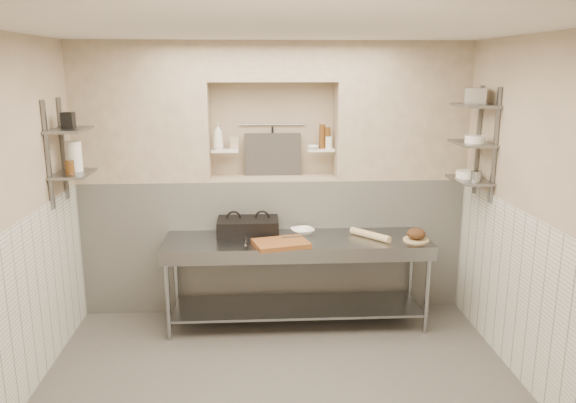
{
  "coord_description": "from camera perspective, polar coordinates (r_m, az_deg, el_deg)",
  "views": [
    {
      "loc": [
        -0.18,
        -4.06,
        2.54
      ],
      "look_at": [
        0.11,
        0.9,
        1.35
      ],
      "focal_mm": 35.0,
      "sensor_mm": 36.0,
      "label": 1
    }
  ],
  "objects": [
    {
      "name": "wall_shelf_right_lower",
      "position": [
        5.6,
        17.93,
        2.09
      ],
      "size": [
        0.3,
        0.5,
        0.02
      ],
      "primitive_type": "cube",
      "color": "slate",
      "rests_on": "wall_right"
    },
    {
      "name": "bread_board",
      "position": [
        5.61,
        12.86,
        -3.81
      ],
      "size": [
        0.25,
        0.25,
        0.01
      ],
      "primitive_type": "cylinder",
      "color": "tan",
      "rests_on": "prep_table"
    },
    {
      "name": "knife_blade",
      "position": [
        5.43,
        0.65,
        -3.6
      ],
      "size": [
        0.26,
        0.08,
        0.01
      ],
      "primitive_type": "cube",
      "rotation": [
        0.0,
        0.0,
        0.18
      ],
      "color": "gray",
      "rests_on": "cutting_board"
    },
    {
      "name": "wall_shelf_left_upper",
      "position": [
        5.4,
        -21.34,
        6.81
      ],
      "size": [
        0.3,
        0.5,
        0.03
      ],
      "primitive_type": "cube",
      "color": "slate",
      "rests_on": "wall_left"
    },
    {
      "name": "backwall_header",
      "position": [
        5.82,
        -1.58,
        14.04
      ],
      "size": [
        1.3,
        0.4,
        0.4
      ],
      "primitive_type": "cube",
      "color": "#BEAC8C",
      "rests_on": "backwall_lower"
    },
    {
      "name": "condiment_a",
      "position": [
        5.9,
        4.03,
        6.46
      ],
      "size": [
        0.06,
        0.06,
        0.22
      ],
      "primitive_type": "cylinder",
      "color": "#553113",
      "rests_on": "alcove_shelf_right"
    },
    {
      "name": "ceiling",
      "position": [
        4.08,
        -0.8,
        17.82
      ],
      "size": [
        4.0,
        3.9,
        0.1
      ],
      "primitive_type": "cube",
      "color": "silver",
      "rests_on": "ground"
    },
    {
      "name": "rolling_pin",
      "position": [
        5.59,
        8.34,
        -3.37
      ],
      "size": [
        0.36,
        0.39,
        0.07
      ],
      "primitive_type": "cylinder",
      "rotation": [
        1.57,
        0.0,
        0.72
      ],
      "color": "tan",
      "rests_on": "prep_table"
    },
    {
      "name": "splash_panel",
      "position": [
        5.98,
        -1.55,
        4.8
      ],
      "size": [
        0.6,
        0.08,
        0.45
      ],
      "primitive_type": "cube",
      "rotation": [
        -0.14,
        0.0,
        0.0
      ],
      "color": "#383330",
      "rests_on": "alcove_sill"
    },
    {
      "name": "bowl_right_mid",
      "position": [
        5.48,
        18.46,
        6.02
      ],
      "size": [
        0.18,
        0.18,
        0.07
      ],
      "primitive_type": "cylinder",
      "color": "white",
      "rests_on": "wall_shelf_right_mid"
    },
    {
      "name": "shelf_rail_right_a",
      "position": [
        5.78,
        18.73,
        5.89
      ],
      "size": [
        0.03,
        0.03,
        1.05
      ],
      "primitive_type": "cube",
      "color": "slate",
      "rests_on": "wall_right"
    },
    {
      "name": "wall_shelf_right_upper",
      "position": [
        5.51,
        18.46,
        9.24
      ],
      "size": [
        0.3,
        0.5,
        0.03
      ],
      "primitive_type": "cube",
      "color": "slate",
      "rests_on": "wall_right"
    },
    {
      "name": "wall_shelf_left_lower",
      "position": [
        5.46,
        -20.98,
        2.64
      ],
      "size": [
        0.3,
        0.5,
        0.02
      ],
      "primitive_type": "cube",
      "color": "slate",
      "rests_on": "wall_left"
    },
    {
      "name": "alcove_shelf_left",
      "position": [
        5.88,
        -6.42,
        5.16
      ],
      "size": [
        0.28,
        0.16,
        0.02
      ],
      "primitive_type": "cube",
      "color": "white",
      "rests_on": "backwall_lower"
    },
    {
      "name": "shelf_rail_left_b",
      "position": [
        5.28,
        -23.2,
        4.32
      ],
      "size": [
        0.03,
        0.03,
        0.95
      ],
      "primitive_type": "cube",
      "color": "slate",
      "rests_on": "wall_left"
    },
    {
      "name": "wainscot_right",
      "position": [
        4.96,
        23.26,
        -9.46
      ],
      "size": [
        0.02,
        3.9,
        1.4
      ],
      "primitive_type": "cube",
      "color": "silver",
      "rests_on": "floor"
    },
    {
      "name": "wall_right",
      "position": [
        4.77,
        24.68,
        -1.61
      ],
      "size": [
        0.1,
        3.9,
        2.8
      ],
      "primitive_type": "cube",
      "color": "#BEAC8C",
      "rests_on": "ground"
    },
    {
      "name": "condiment_c",
      "position": [
        5.9,
        4.16,
        5.99
      ],
      "size": [
        0.08,
        0.08,
        0.13
      ],
      "primitive_type": "cylinder",
      "color": "white",
      "rests_on": "alcove_shelf_right"
    },
    {
      "name": "wall_back",
      "position": [
        6.17,
        -1.58,
        2.81
      ],
      "size": [
        4.0,
        0.1,
        2.8
      ],
      "primitive_type": "cube",
      "color": "#BEAC8C",
      "rests_on": "ground"
    },
    {
      "name": "tongs",
      "position": [
        5.28,
        -4.29,
        -4.03
      ],
      "size": [
        0.03,
        0.26,
        0.02
      ],
      "primitive_type": "cylinder",
      "rotation": [
        1.57,
        0.0,
        -0.02
      ],
      "color": "gray",
      "rests_on": "cutting_board"
    },
    {
      "name": "wall_shelf_right_mid",
      "position": [
        5.54,
        18.19,
        5.64
      ],
      "size": [
        0.3,
        0.5,
        0.02
      ],
      "primitive_type": "cube",
      "color": "slate",
      "rests_on": "wall_right"
    },
    {
      "name": "box_left_upper",
      "position": [
        5.39,
        -21.43,
        7.69
      ],
      "size": [
        0.1,
        0.1,
        0.14
      ],
      "primitive_type": "cube",
      "rotation": [
        0.0,
        0.0,
        -0.02
      ],
      "color": "black",
      "rests_on": "wall_shelf_left_upper"
    },
    {
      "name": "jug_left",
      "position": [
        5.5,
        -20.88,
        4.31
      ],
      "size": [
        0.14,
        0.14,
        0.27
      ],
      "primitive_type": "cylinder",
      "color": "white",
      "rests_on": "wall_shelf_left_lower"
    },
    {
      "name": "backwall_lower",
      "position": [
        6.1,
        -1.47,
        -4.1
      ],
      "size": [
        4.0,
        0.4,
        1.4
      ],
      "primitive_type": "cube",
      "color": "silver",
      "rests_on": "floor"
    },
    {
      "name": "cutting_board",
      "position": [
        5.31,
        -0.72,
        -4.29
      ],
      "size": [
        0.57,
        0.47,
        0.04
      ],
      "primitive_type": "cube",
      "rotation": [
        0.0,
        0.0,
        0.26
      ],
      "color": "brown",
      "rests_on": "prep_table"
    },
    {
      "name": "bottle_soap",
      "position": [
        5.85,
        -7.13,
        6.58
      ],
      "size": [
        0.11,
        0.11,
        0.28
      ],
      "primitive_type": "imported",
      "rotation": [
        0.0,
        0.0,
        -0.07
      ],
      "color": "white",
      "rests_on": "alcove_shelf_left"
    },
    {
      "name": "floor",
      "position": [
        4.82,
        -0.68,
        -19.03
      ],
      "size": [
        4.0,
        3.9,
        0.1
      ],
      "primitive_type": "cube",
      "color": "#56504C",
      "rests_on": "ground"
    },
    {
      "name": "jar_left",
      "position": [
        5.37,
        -21.29,
        3.26
      ],
      "size": [
        0.08,
        0.08,
        0.12
      ],
      "primitive_type": "cylinder",
      "color": "#553113",
      "rests_on": "wall_shelf_left_lower"
    },
    {
      "name": "bread_loaf",
      "position": [
        5.59,
        12.89,
        -3.2
      ],
      "size": [
        0.18,
        0.18,
        0.11
      ],
      "primitive_type": "ellipsoid",
      "color": "#4C2D19",
      "rests_on": "bread_board"
    },
    {
      "name": "panini_press",
      "position": [
        5.68,
        -4.08,
        -2.49
      ],
      "size": [
        0.61,
        0.44,
        0.17
      ],
      "rotation": [
        0.0,
        0.0,
        -0.01
      ],
      "color": "black",
      "rests_on": "prep_table"
    },
    {
      "name": "alcove_shelf_right",
      "position": [
        5.91,
        3.34,
        5.27
      ],
      "size": [
        0.28,
        0.16,
        0.02
      ],
      "primitive_type": "cube",
      "color": "white",
      "rests_on": "backwall_lower"
    },
    {
      "name": "prep_table",
      "position": [
        5.59,
        0.93,
        -6.38
      ],
      "size": [
        2.6,
        0.7,
        0.9
      ],
      "color": "gray",
      "rests_on": "floor"
    },
    {
      "name": "condiment_b",
      "position": [
        5.91,
        3.48,
        6.61
      ],
      "size": [
        0.06,
        0.06,
        0.25
      ],
      "primitive_type": "cylinder",
      "color": "#553113",
      "rests_on": "alcove_shelf_right"
    },
    {
      "name": "wainscot_left",
      "position": [
        4.81,
        -25.54,
        -10.4
      ],
      "size": [
        0.02,
        3.9,
        1.4
      ],
      "primitive_type": "cube",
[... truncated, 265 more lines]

